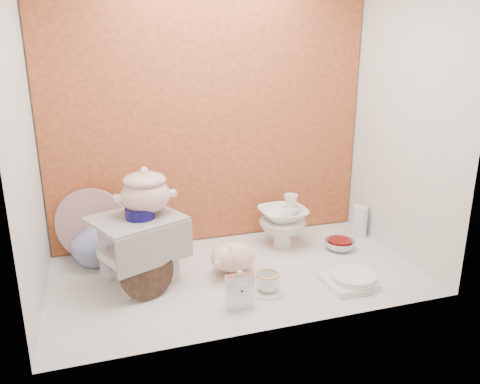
{
  "coord_description": "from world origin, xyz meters",
  "views": [
    {
      "loc": [
        -0.63,
        -2.01,
        1.09
      ],
      "look_at": [
        0.02,
        0.02,
        0.42
      ],
      "focal_mm": 35.1,
      "sensor_mm": 36.0,
      "label": 1
    }
  ],
  "objects_px": {
    "plush_pig": "(233,257)",
    "crystal_bowl": "(340,245)",
    "mantel_clock": "(240,289)",
    "dinner_plate_stack": "(353,279)",
    "floral_platter": "(92,225)",
    "gold_rim_teacup": "(268,282)",
    "step_stool": "(138,250)",
    "soup_tureen": "(145,191)",
    "porcelain_tower": "(283,220)",
    "blue_white_vase": "(95,240)"
  },
  "relations": [
    {
      "from": "soup_tureen",
      "to": "floral_platter",
      "type": "relative_size",
      "value": 0.7
    },
    {
      "from": "dinner_plate_stack",
      "to": "porcelain_tower",
      "type": "height_order",
      "value": "porcelain_tower"
    },
    {
      "from": "step_stool",
      "to": "blue_white_vase",
      "type": "xyz_separation_m",
      "value": [
        -0.19,
        0.27,
        -0.03
      ]
    },
    {
      "from": "plush_pig",
      "to": "gold_rim_teacup",
      "type": "relative_size",
      "value": 2.48
    },
    {
      "from": "dinner_plate_stack",
      "to": "crystal_bowl",
      "type": "relative_size",
      "value": 1.32
    },
    {
      "from": "step_stool",
      "to": "porcelain_tower",
      "type": "relative_size",
      "value": 1.28
    },
    {
      "from": "soup_tureen",
      "to": "floral_platter",
      "type": "height_order",
      "value": "soup_tureen"
    },
    {
      "from": "gold_rim_teacup",
      "to": "crystal_bowl",
      "type": "height_order",
      "value": "gold_rim_teacup"
    },
    {
      "from": "mantel_clock",
      "to": "porcelain_tower",
      "type": "xyz_separation_m",
      "value": [
        0.43,
        0.56,
        0.06
      ]
    },
    {
      "from": "blue_white_vase",
      "to": "dinner_plate_stack",
      "type": "distance_m",
      "value": 1.31
    },
    {
      "from": "step_stool",
      "to": "plush_pig",
      "type": "distance_m",
      "value": 0.47
    },
    {
      "from": "mantel_clock",
      "to": "porcelain_tower",
      "type": "bearing_deg",
      "value": 53.74
    },
    {
      "from": "plush_pig",
      "to": "dinner_plate_stack",
      "type": "xyz_separation_m",
      "value": [
        0.5,
        -0.3,
        -0.05
      ]
    },
    {
      "from": "step_stool",
      "to": "floral_platter",
      "type": "distance_m",
      "value": 0.38
    },
    {
      "from": "mantel_clock",
      "to": "porcelain_tower",
      "type": "relative_size",
      "value": 0.59
    },
    {
      "from": "plush_pig",
      "to": "crystal_bowl",
      "type": "relative_size",
      "value": 1.65
    },
    {
      "from": "blue_white_vase",
      "to": "soup_tureen",
      "type": "bearing_deg",
      "value": -44.26
    },
    {
      "from": "mantel_clock",
      "to": "porcelain_tower",
      "type": "distance_m",
      "value": 0.71
    },
    {
      "from": "step_stool",
      "to": "gold_rim_teacup",
      "type": "relative_size",
      "value": 3.43
    },
    {
      "from": "step_stool",
      "to": "crystal_bowl",
      "type": "height_order",
      "value": "step_stool"
    },
    {
      "from": "floral_platter",
      "to": "plush_pig",
      "type": "distance_m",
      "value": 0.76
    },
    {
      "from": "blue_white_vase",
      "to": "porcelain_tower",
      "type": "relative_size",
      "value": 0.86
    },
    {
      "from": "soup_tureen",
      "to": "mantel_clock",
      "type": "height_order",
      "value": "soup_tureen"
    },
    {
      "from": "floral_platter",
      "to": "mantel_clock",
      "type": "bearing_deg",
      "value": -49.71
    },
    {
      "from": "mantel_clock",
      "to": "crystal_bowl",
      "type": "distance_m",
      "value": 0.83
    },
    {
      "from": "blue_white_vase",
      "to": "dinner_plate_stack",
      "type": "height_order",
      "value": "blue_white_vase"
    },
    {
      "from": "floral_platter",
      "to": "gold_rim_teacup",
      "type": "distance_m",
      "value": 0.97
    },
    {
      "from": "floral_platter",
      "to": "plush_pig",
      "type": "bearing_deg",
      "value": -28.55
    },
    {
      "from": "porcelain_tower",
      "to": "gold_rim_teacup",
      "type": "bearing_deg",
      "value": -119.62
    },
    {
      "from": "mantel_clock",
      "to": "dinner_plate_stack",
      "type": "relative_size",
      "value": 0.79
    },
    {
      "from": "blue_white_vase",
      "to": "porcelain_tower",
      "type": "height_order",
      "value": "porcelain_tower"
    },
    {
      "from": "mantel_clock",
      "to": "dinner_plate_stack",
      "type": "height_order",
      "value": "mantel_clock"
    },
    {
      "from": "step_stool",
      "to": "dinner_plate_stack",
      "type": "distance_m",
      "value": 1.03
    },
    {
      "from": "soup_tureen",
      "to": "plush_pig",
      "type": "distance_m",
      "value": 0.55
    },
    {
      "from": "mantel_clock",
      "to": "dinner_plate_stack",
      "type": "distance_m",
      "value": 0.58
    },
    {
      "from": "gold_rim_teacup",
      "to": "crystal_bowl",
      "type": "bearing_deg",
      "value": 30.52
    },
    {
      "from": "mantel_clock",
      "to": "dinner_plate_stack",
      "type": "bearing_deg",
      "value": 4.26
    },
    {
      "from": "mantel_clock",
      "to": "gold_rim_teacup",
      "type": "height_order",
      "value": "mantel_clock"
    },
    {
      "from": "gold_rim_teacup",
      "to": "porcelain_tower",
      "type": "relative_size",
      "value": 0.37
    },
    {
      "from": "soup_tureen",
      "to": "gold_rim_teacup",
      "type": "bearing_deg",
      "value": -32.64
    },
    {
      "from": "dinner_plate_stack",
      "to": "crystal_bowl",
      "type": "height_order",
      "value": "dinner_plate_stack"
    },
    {
      "from": "soup_tureen",
      "to": "blue_white_vase",
      "type": "distance_m",
      "value": 0.47
    },
    {
      "from": "dinner_plate_stack",
      "to": "mantel_clock",
      "type": "bearing_deg",
      "value": -177.0
    },
    {
      "from": "mantel_clock",
      "to": "gold_rim_teacup",
      "type": "relative_size",
      "value": 1.58
    },
    {
      "from": "step_stool",
      "to": "blue_white_vase",
      "type": "distance_m",
      "value": 0.33
    },
    {
      "from": "plush_pig",
      "to": "gold_rim_teacup",
      "type": "bearing_deg",
      "value": -90.4
    },
    {
      "from": "step_stool",
      "to": "plush_pig",
      "type": "relative_size",
      "value": 1.38
    },
    {
      "from": "plush_pig",
      "to": "crystal_bowl",
      "type": "height_order",
      "value": "plush_pig"
    },
    {
      "from": "plush_pig",
      "to": "gold_rim_teacup",
      "type": "distance_m",
      "value": 0.26
    },
    {
      "from": "floral_platter",
      "to": "plush_pig",
      "type": "xyz_separation_m",
      "value": [
        0.66,
        -0.36,
        -0.11
      ]
    }
  ]
}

